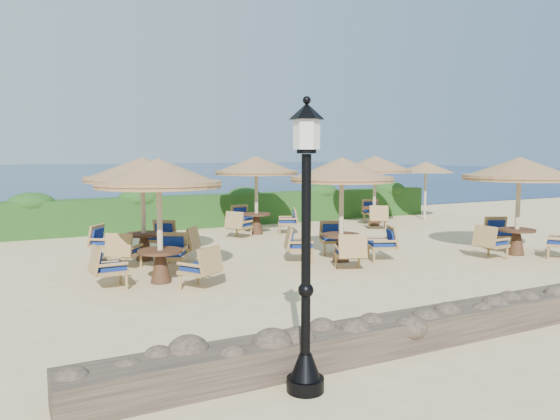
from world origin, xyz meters
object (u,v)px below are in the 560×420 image
object	(u,v)px
lamp_post	(306,260)
cafe_set_3	(143,188)
extra_parasol	(426,167)
cafe_set_5	(375,173)
cafe_set_4	(256,178)
cafe_set_2	(519,183)
cafe_set_1	(342,192)
cafe_set_0	(159,195)

from	to	relation	value
lamp_post	cafe_set_3	bearing A→B (deg)	88.87
extra_parasol	cafe_set_5	xyz separation A→B (m)	(-3.04, -0.59, -0.16)
extra_parasol	cafe_set_4	distance (m)	7.95
cafe_set_2	cafe_set_4	distance (m)	8.18
cafe_set_1	cafe_set_0	bearing A→B (deg)	-178.14
cafe_set_3	cafe_set_4	xyz separation A→B (m)	(4.50, 2.85, 0.06)
cafe_set_1	cafe_set_5	xyz separation A→B (m)	(4.96, 5.21, 0.23)
cafe_set_0	lamp_post	bearing A→B (deg)	-89.14
lamp_post	cafe_set_2	xyz separation A→B (m)	(9.34, 4.78, 0.40)
cafe_set_4	cafe_set_5	size ratio (longest dim) A/B	1.02
extra_parasol	cafe_set_1	size ratio (longest dim) A/B	0.84
extra_parasol	cafe_set_4	world-z (taller)	cafe_set_4
cafe_set_4	cafe_set_3	bearing A→B (deg)	-147.68
cafe_set_0	cafe_set_3	bearing A→B (deg)	84.27
cafe_set_5	cafe_set_1	bearing A→B (deg)	-133.58
cafe_set_0	cafe_set_2	distance (m)	9.51
lamp_post	cafe_set_1	distance (m)	7.72
lamp_post	cafe_set_2	world-z (taller)	lamp_post
cafe_set_2	cafe_set_4	xyz separation A→B (m)	(-4.67, 6.71, -0.03)
lamp_post	cafe_set_1	bearing A→B (deg)	53.42
cafe_set_5	lamp_post	bearing A→B (deg)	-129.96
cafe_set_1	cafe_set_4	xyz separation A→B (m)	(0.07, 5.29, 0.14)
cafe_set_1	cafe_set_2	bearing A→B (deg)	-16.68
cafe_set_1	lamp_post	bearing A→B (deg)	-126.58
extra_parasol	cafe_set_2	bearing A→B (deg)	-114.31
extra_parasol	cafe_set_2	distance (m)	7.93
extra_parasol	cafe_set_3	bearing A→B (deg)	-164.90
cafe_set_3	extra_parasol	bearing A→B (deg)	15.10
extra_parasol	cafe_set_2	xyz separation A→B (m)	(-3.26, -7.22, -0.22)
cafe_set_0	cafe_set_5	size ratio (longest dim) A/B	1.00
cafe_set_0	cafe_set_5	xyz separation A→B (m)	(9.65, 5.37, 0.12)
cafe_set_4	extra_parasol	bearing A→B (deg)	3.66
cafe_set_3	cafe_set_4	bearing A→B (deg)	32.32
cafe_set_5	cafe_set_4	bearing A→B (deg)	179.07
extra_parasol	cafe_set_2	size ratio (longest dim) A/B	0.81
cafe_set_3	cafe_set_0	bearing A→B (deg)	-95.73
cafe_set_3	cafe_set_5	size ratio (longest dim) A/B	1.06
cafe_set_2	cafe_set_5	xyz separation A→B (m)	(0.22, 6.63, 0.06)
cafe_set_2	lamp_post	bearing A→B (deg)	-152.90
lamp_post	cafe_set_5	distance (m)	14.90
cafe_set_0	cafe_set_1	xyz separation A→B (m)	(4.69, 0.15, -0.10)
lamp_post	cafe_set_5	xyz separation A→B (m)	(9.56, 11.41, 0.45)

